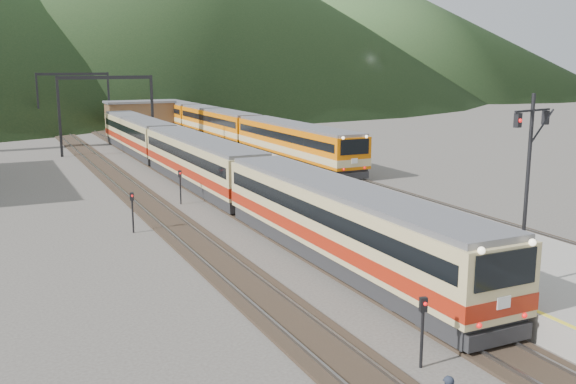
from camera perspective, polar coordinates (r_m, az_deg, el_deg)
ground at (r=21.07m, az=22.46°, el=-15.37°), size 400.00×400.00×0.00m
track_main at (r=55.01m, az=-9.90°, el=1.65°), size 2.60×200.00×0.23m
track_far at (r=53.91m, az=-15.02°, el=1.23°), size 2.60×200.00×0.23m
track_second at (r=59.08m, az=0.90°, el=2.48°), size 2.60×200.00×0.23m
platform at (r=54.83m, az=-3.70°, el=2.22°), size 8.00×100.00×1.00m
gantry_near at (r=68.37m, az=-15.84°, el=7.91°), size 9.55×0.25×8.00m
gantry_far at (r=93.08m, az=-18.52°, el=8.55°), size 9.55×0.25×8.00m
station_shed at (r=92.72m, az=-13.03°, el=6.97°), size 9.40×4.40×3.10m
hill_c at (r=255.25m, az=3.87°, el=14.87°), size 160.00×160.00×50.00m
main_train at (r=48.29m, az=-7.80°, el=2.79°), size 3.03×62.19×3.70m
second_train at (r=78.84m, az=-6.20°, el=6.14°), size 3.09×63.41×3.78m
signal_mast at (r=24.64m, az=20.56°, el=1.70°), size 2.16×0.65×7.15m
short_signal_a at (r=20.23m, az=11.87°, el=-11.30°), size 0.25×0.20×2.27m
short_signal_b at (r=42.92m, az=-9.56°, el=0.84°), size 0.27×0.23×2.27m
short_signal_c at (r=36.15m, az=-13.67°, el=-1.29°), size 0.25×0.21×2.27m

